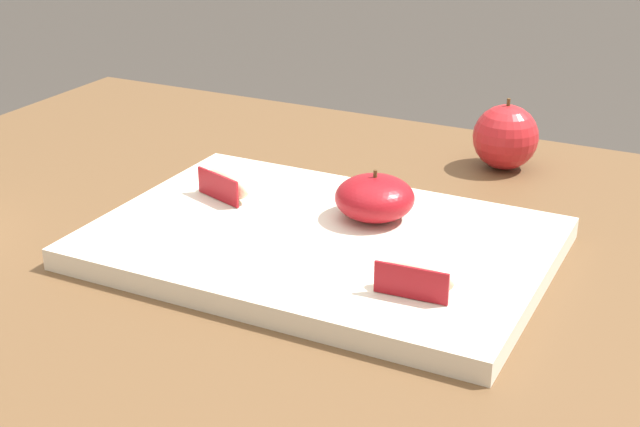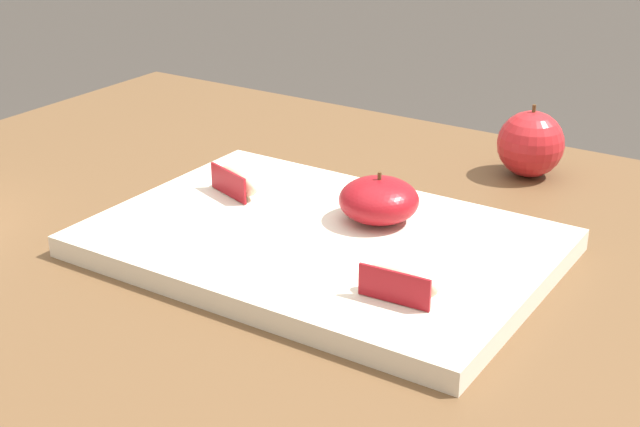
# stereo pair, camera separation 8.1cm
# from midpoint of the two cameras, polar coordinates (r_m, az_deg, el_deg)

# --- Properties ---
(dining_table) EXTENTS (1.12, 0.83, 0.73)m
(dining_table) POSITION_cam_midpoint_polar(r_m,az_deg,el_deg) (0.89, 1.69, -8.80)
(dining_table) COLOR brown
(dining_table) RESTS_ON ground_plane
(cutting_board) EXTENTS (0.41, 0.28, 0.02)m
(cutting_board) POSITION_cam_midpoint_polar(r_m,az_deg,el_deg) (0.83, 2.82, -1.98)
(cutting_board) COLOR beige
(cutting_board) RESTS_ON dining_table
(apple_half_skin_up) EXTENTS (0.08, 0.08, 0.05)m
(apple_half_skin_up) POSITION_cam_midpoint_polar(r_m,az_deg,el_deg) (0.85, 6.49, 0.79)
(apple_half_skin_up) COLOR maroon
(apple_half_skin_up) RESTS_ON cutting_board
(apple_wedge_near_knife) EXTENTS (0.07, 0.04, 0.03)m
(apple_wedge_near_knife) POSITION_cam_midpoint_polar(r_m,az_deg,el_deg) (0.91, -2.70, 2.04)
(apple_wedge_near_knife) COLOR beige
(apple_wedge_near_knife) RESTS_ON cutting_board
(apple_wedge_right) EXTENTS (0.07, 0.03, 0.03)m
(apple_wedge_right) POSITION_cam_midpoint_polar(r_m,az_deg,el_deg) (0.71, 8.34, -4.35)
(apple_wedge_right) COLOR beige
(apple_wedge_right) RESTS_ON cutting_board
(whole_apple_crimson) EXTENTS (0.07, 0.07, 0.08)m
(whole_apple_crimson) POSITION_cam_midpoint_polar(r_m,az_deg,el_deg) (1.04, 15.37, 4.22)
(whole_apple_crimson) COLOR #B21E23
(whole_apple_crimson) RESTS_ON dining_table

